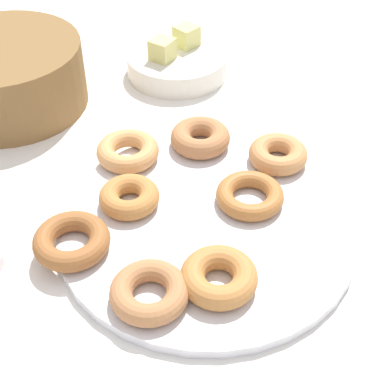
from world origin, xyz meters
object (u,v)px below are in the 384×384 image
(donut_1, at_px, (149,292))
(donut_6, at_px, (200,138))
(donut_0, at_px, (250,195))
(donut_2, at_px, (128,151))
(donut_5, at_px, (278,154))
(donut_7, at_px, (72,241))
(basket, at_px, (6,75))
(melon_chunk_left, at_px, (162,49))
(melon_chunk_right, at_px, (186,36))
(donut_plate, at_px, (206,226))
(donut_4, at_px, (129,197))
(donut_3, at_px, (219,277))
(fruit_bowl, at_px, (177,63))

(donut_1, distance_m, donut_6, 0.29)
(donut_0, distance_m, donut_2, 0.19)
(donut_5, bearing_deg, donut_7, 174.06)
(donut_2, distance_m, basket, 0.27)
(melon_chunk_left, xyz_separation_m, melon_chunk_right, (0.06, 0.01, 0.00))
(donut_2, relative_size, donut_7, 0.95)
(donut_plate, height_order, melon_chunk_left, melon_chunk_left)
(donut_1, height_order, donut_7, same)
(basket, bearing_deg, donut_0, -72.32)
(melon_chunk_right, bearing_deg, donut_5, -104.19)
(donut_7, bearing_deg, donut_0, -17.42)
(melon_chunk_left, bearing_deg, donut_4, -133.22)
(basket, bearing_deg, donut_1, -96.75)
(donut_3, relative_size, melon_chunk_right, 2.46)
(donut_4, relative_size, melon_chunk_left, 2.20)
(basket, bearing_deg, melon_chunk_left, -20.70)
(donut_7, bearing_deg, melon_chunk_right, 35.87)
(donut_4, distance_m, donut_7, 0.10)
(donut_6, bearing_deg, donut_plate, -125.67)
(donut_plate, relative_size, donut_2, 4.26)
(donut_plate, height_order, fruit_bowl, fruit_bowl)
(donut_6, distance_m, melon_chunk_left, 0.22)
(donut_2, xyz_separation_m, donut_5, (0.16, -0.14, 0.00))
(donut_6, bearing_deg, donut_4, -164.49)
(donut_plate, bearing_deg, donut_0, -4.66)
(donut_1, bearing_deg, donut_0, 14.63)
(donut_5, distance_m, basket, 0.46)
(donut_7, bearing_deg, donut_3, -56.08)
(donut_0, height_order, melon_chunk_left, melon_chunk_left)
(donut_plate, distance_m, fruit_bowl, 0.39)
(fruit_bowl, bearing_deg, donut_6, -118.56)
(donut_0, xyz_separation_m, donut_7, (-0.22, 0.07, 0.00))
(donut_4, xyz_separation_m, donut_5, (0.21, -0.06, 0.00))
(donut_4, xyz_separation_m, fruit_bowl, (0.26, 0.25, -0.01))
(fruit_bowl, relative_size, melon_chunk_left, 4.91)
(donut_0, relative_size, fruit_bowl, 0.51)
(donut_5, height_order, fruit_bowl, donut_5)
(donut_2, xyz_separation_m, donut_3, (-0.05, -0.26, 0.00))
(donut_5, height_order, donut_7, donut_5)
(donut_5, xyz_separation_m, donut_7, (-0.31, 0.03, -0.00))
(donut_2, bearing_deg, basket, 103.65)
(donut_6, height_order, fruit_bowl, donut_6)
(donut_1, xyz_separation_m, donut_3, (0.07, -0.03, 0.00))
(melon_chunk_right, bearing_deg, donut_6, -123.13)
(donut_3, distance_m, donut_6, 0.26)
(donut_6, height_order, basket, basket)
(donut_0, distance_m, fruit_bowl, 0.37)
(donut_plate, bearing_deg, fruit_bowl, 58.56)
(donut_5, bearing_deg, donut_0, -156.58)
(donut_3, xyz_separation_m, fruit_bowl, (0.26, 0.42, -0.01))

